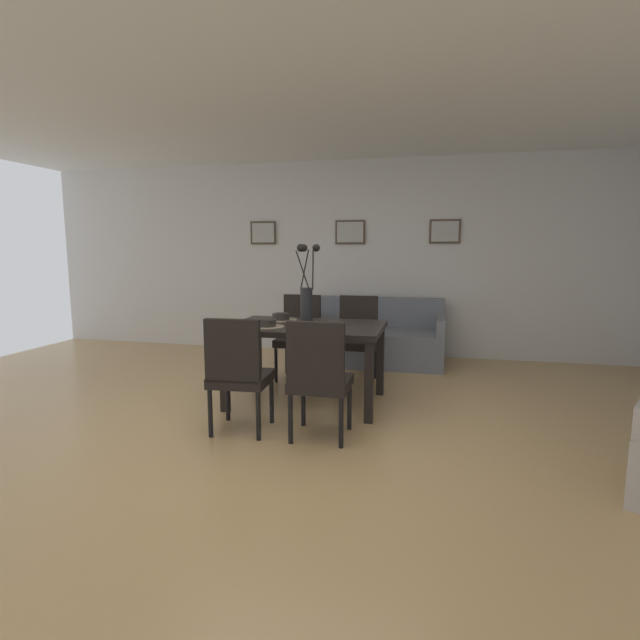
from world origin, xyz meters
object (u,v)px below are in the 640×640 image
Objects in this scene: bowl_near_right at (281,316)px; framed_picture_right at (445,231)px; sofa at (373,340)px; dining_chair_near_right at (300,332)px; dining_chair_far_left at (319,374)px; dining_chair_far_right at (357,334)px; framed_picture_left at (263,233)px; dining_table at (307,334)px; dining_chair_near_left at (238,370)px; centerpiece_vase at (307,294)px; framed_picture_center at (350,232)px; bowl_near_left at (266,322)px.

framed_picture_right is at bearing 53.29° from bowl_near_right.
sofa is (0.71, 1.59, -0.50)m from bowl_near_right.
dining_chair_far_left is (0.64, -1.75, 0.00)m from dining_chair_near_right.
framed_picture_left reaches higher than dining_chair_far_right.
dining_table is 2.79m from framed_picture_left.
centerpiece_vase is at bearing 70.42° from dining_chair_near_left.
dining_chair_near_right is 0.53× the size of sofa.
dining_table is at bearing -102.30° from sofa.
dining_chair_near_left is 0.53× the size of sofa.
dining_chair_near_left reaches higher than dining_table.
centerpiece_vase reaches higher than dining_chair_far_right.
dining_chair_far_right reaches higher than dining_table.
dining_chair_far_left is at bearing -63.72° from framed_picture_left.
framed_picture_left reaches higher than dining_chair_near_left.
dining_chair_far_left is at bearing -69.87° from dining_chair_near_right.
dining_chair_near_left is 2.28× the size of framed_picture_center.
bowl_near_right is at bearing 146.39° from centerpiece_vase.
centerpiece_vase is 2.37m from framed_picture_center.
sofa is 4.74× the size of framed_picture_left.
centerpiece_vase is 0.45m from bowl_near_left.
framed_picture_left is (-1.56, 3.16, 1.14)m from dining_chair_far_left.
dining_chair_far_right is 5.41× the size of bowl_near_left.
dining_chair_far_left is 5.41× the size of bowl_near_left.
dining_chair_near_right is at bearing -178.35° from dining_chair_far_right.
dining_table is at bearing -110.28° from dining_chair_far_right.
framed_picture_center is (0.00, 2.29, 1.00)m from dining_table.
framed_picture_center is (0.32, 2.50, 0.87)m from bowl_near_left.
framed_picture_center is (-0.33, 3.16, 1.14)m from dining_chair_far_left.
dining_chair_near_right reaches higher than bowl_near_right.
centerpiece_vase is 2.67m from framed_picture_left.
bowl_near_left reaches higher than dining_table.
centerpiece_vase is 0.42× the size of sofa.
bowl_near_right is (0.00, 0.42, 0.00)m from bowl_near_left.
dining_table is 8.24× the size of bowl_near_right.
dining_table is at bearing -33.85° from bowl_near_right.
framed_picture_right is (1.23, 0.00, 0.00)m from framed_picture_center.
dining_chair_near_right is 0.72m from bowl_near_right.
dining_chair_near_left is 1.00× the size of dining_chair_far_right.
bowl_near_right is (-0.65, -0.68, 0.27)m from dining_chair_far_right.
dining_chair_near_right is 2.39m from framed_picture_right.
bowl_near_right is at bearing 146.15° from dining_table.
sofa is 2.18m from framed_picture_left.
dining_chair_far_right is at bearing 70.08° from dining_chair_near_left.
sofa is 4.48× the size of framed_picture_right.
sofa is at bearing 75.26° from dining_chair_near_left.
framed_picture_right is (1.55, 2.08, 0.87)m from bowl_near_right.
framed_picture_right reaches higher than dining_table.
centerpiece_vase is 4.32× the size of bowl_near_left.
dining_chair_far_left is 2.36× the size of framed_picture_right.
framed_picture_center is at bearing 84.37° from dining_chair_near_left.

